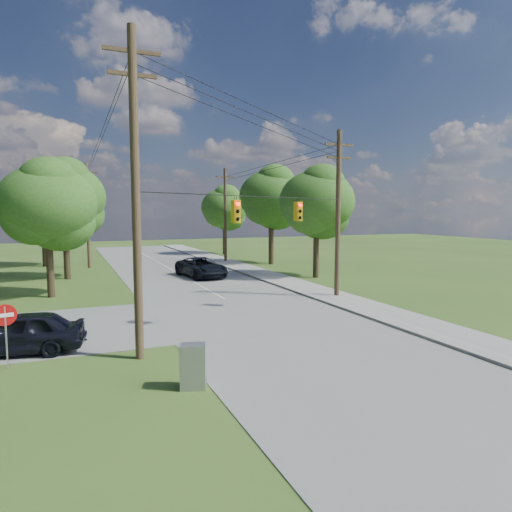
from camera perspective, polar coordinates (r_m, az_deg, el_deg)
name	(u,v)px	position (r m, az deg, el deg)	size (l,w,h in m)	color
ground	(257,347)	(18.85, 0.13, -11.32)	(140.00, 140.00, 0.00)	#33521B
main_road	(255,316)	(24.05, -0.09, -7.53)	(10.00, 100.00, 0.03)	gray
sidewalk_east	(362,305)	(27.26, 13.10, -6.00)	(2.60, 100.00, 0.12)	#ABA8A0
pole_sw	(136,191)	(17.20, -14.82, 7.88)	(2.00, 0.32, 12.00)	brown
pole_ne	(338,211)	(29.30, 10.22, 5.51)	(2.00, 0.32, 10.50)	brown
pole_north_e	(225,214)	(49.25, -3.86, 5.23)	(2.00, 0.32, 10.00)	brown
pole_north_w	(88,215)	(46.66, -20.30, 4.87)	(2.00, 0.32, 10.00)	brown
power_lines	(208,153)	(29.64, -6.00, 12.71)	(13.93, 29.62, 4.93)	black
traffic_signals	(270,211)	(23.11, 1.73, 5.64)	(4.91, 3.27, 1.05)	gold
tree_w_near	(47,204)	(31.64, -24.64, 5.92)	(6.00, 6.00, 8.40)	#3C2D1E
tree_w_mid	(64,197)	(39.63, -22.84, 6.79)	(6.40, 6.40, 9.22)	#3C2D1E
tree_w_far	(43,203)	(49.67, -25.13, 6.00)	(6.00, 6.00, 8.73)	#3C2D1E
tree_e_near	(317,202)	(37.75, 7.59, 6.76)	(6.20, 6.20, 8.81)	#3C2D1E
tree_e_mid	(271,197)	(46.88, 1.92, 7.39)	(6.60, 6.60, 9.64)	#3C2D1E
tree_e_far	(224,207)	(57.66, -3.98, 6.08)	(5.80, 5.80, 8.32)	#3C2D1E
car_cross_dark	(19,333)	(19.96, -27.47, -8.50)	(1.91, 4.76, 1.62)	black
car_main_north	(201,267)	(38.07, -6.86, -1.41)	(2.68, 5.81, 1.61)	black
control_cabinet	(193,366)	(14.68, -7.88, -13.50)	(0.78, 0.56, 1.41)	#96989B
do_not_enter_sign	(5,322)	(18.15, -28.85, -7.22)	(0.76, 0.20, 2.30)	#96989B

